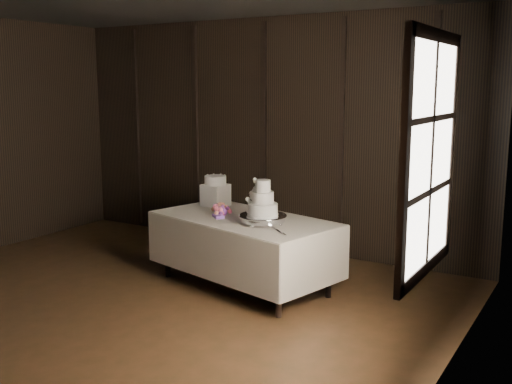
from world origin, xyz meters
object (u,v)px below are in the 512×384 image
object	(u,v)px
box_pedestal	(216,195)
bouquet	(221,210)
small_cake	(215,180)
display_table	(244,249)
wedding_cake	(260,201)
cake_stand	(263,220)

from	to	relation	value
box_pedestal	bouquet	bearing A→B (deg)	-49.33
small_cake	display_table	bearing A→B (deg)	-31.27
display_table	wedding_cake	xyz separation A→B (m)	(0.29, -0.16, 0.58)
display_table	bouquet	distance (m)	0.49
display_table	small_cake	size ratio (longest dim) A/B	8.71
display_table	small_cake	xyz separation A→B (m)	(-0.63, 0.38, 0.64)
bouquet	cake_stand	bearing A→B (deg)	-11.80
cake_stand	wedding_cake	distance (m)	0.19
display_table	box_pedestal	distance (m)	0.87
box_pedestal	small_cake	bearing A→B (deg)	0.00
cake_stand	bouquet	bearing A→B (deg)	168.20
wedding_cake	box_pedestal	size ratio (longest dim) A/B	1.39
bouquet	small_cake	size ratio (longest dim) A/B	1.48
bouquet	box_pedestal	bearing A→B (deg)	130.67
wedding_cake	bouquet	world-z (taller)	wedding_cake
wedding_cake	cake_stand	bearing A→B (deg)	36.50
wedding_cake	box_pedestal	xyz separation A→B (m)	(-0.91, 0.54, -0.11)
wedding_cake	small_cake	xyz separation A→B (m)	(-0.91, 0.54, 0.07)
wedding_cake	bouquet	distance (m)	0.62
cake_stand	wedding_cake	world-z (taller)	wedding_cake
cake_stand	bouquet	xyz separation A→B (m)	(-0.60, 0.13, 0.01)
box_pedestal	small_cake	xyz separation A→B (m)	(0.00, 0.00, 0.18)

